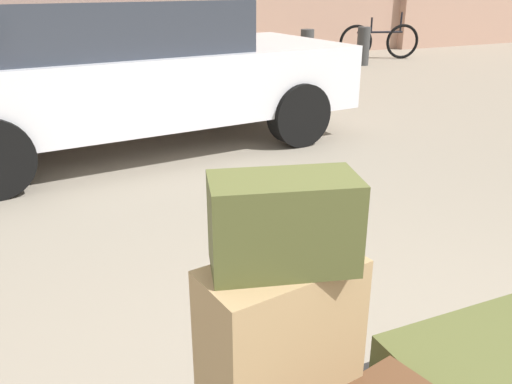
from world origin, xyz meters
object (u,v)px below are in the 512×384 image
(suitcase_tan_front_right, at_px, (280,368))
(parked_car, at_px, (126,70))
(bollard_kerb_near, at_px, (233,54))
(bicycle_leaning, at_px, (379,41))
(bollard_kerb_mid, at_px, (307,50))
(bollard_kerb_far, at_px, (363,46))
(duffel_bag_olive_topmost_pile, at_px, (283,223))
(suitcase_olive_stacked_top, at_px, (499,379))

(suitcase_tan_front_right, relative_size, parked_car, 0.14)
(suitcase_tan_front_right, xyz_separation_m, bollard_kerb_near, (3.20, 7.94, -0.27))
(suitcase_tan_front_right, xyz_separation_m, bicycle_leaning, (6.84, 8.51, -0.27))
(bicycle_leaning, xyz_separation_m, bollard_kerb_mid, (-2.12, -0.58, -0.00))
(bollard_kerb_near, bearing_deg, bollard_kerb_far, 0.00)
(bollard_kerb_near, relative_size, bollard_kerb_mid, 1.00)
(duffel_bag_olive_topmost_pile, bearing_deg, bollard_kerb_far, 69.05)
(suitcase_tan_front_right, relative_size, suitcase_olive_stacked_top, 0.95)
(parked_car, xyz_separation_m, bollard_kerb_far, (5.45, 3.60, -0.39))
(duffel_bag_olive_topmost_pile, xyz_separation_m, bollard_kerb_far, (6.01, 7.94, -0.69))
(parked_car, bearing_deg, bicycle_leaning, 33.63)
(suitcase_tan_front_right, height_order, bollard_kerb_near, suitcase_tan_front_right)
(suitcase_olive_stacked_top, xyz_separation_m, bicycle_leaning, (6.14, 8.63, -0.07))
(duffel_bag_olive_topmost_pile, bearing_deg, suitcase_tan_front_right, 0.00)
(suitcase_olive_stacked_top, distance_m, duffel_bag_olive_topmost_pile, 0.94)
(parked_car, bearing_deg, duffel_bag_olive_topmost_pile, -97.32)
(bicycle_leaning, bearing_deg, suitcase_olive_stacked_top, -125.43)
(bollard_kerb_near, bearing_deg, bicycle_leaning, 9.01)
(suitcase_olive_stacked_top, height_order, bollard_kerb_near, bollard_kerb_near)
(parked_car, height_order, bollard_kerb_far, parked_car)
(suitcase_tan_front_right, xyz_separation_m, duffel_bag_olive_topmost_pile, (0.00, 0.00, 0.41))
(bollard_kerb_mid, distance_m, bollard_kerb_far, 1.29)
(suitcase_olive_stacked_top, relative_size, bollard_kerb_near, 0.87)
(bollard_kerb_near, bearing_deg, parked_car, -126.28)
(suitcase_tan_front_right, distance_m, duffel_bag_olive_topmost_pile, 0.41)
(suitcase_tan_front_right, relative_size, bollard_kerb_far, 0.82)
(bollard_kerb_near, bearing_deg, duffel_bag_olive_topmost_pile, -111.97)
(bicycle_leaning, bearing_deg, suitcase_tan_front_right, -128.79)
(duffel_bag_olive_topmost_pile, distance_m, bollard_kerb_mid, 9.26)
(suitcase_olive_stacked_top, height_order, duffel_bag_olive_topmost_pile, duffel_bag_olive_topmost_pile)
(bollard_kerb_near, height_order, bollard_kerb_far, same)
(duffel_bag_olive_topmost_pile, height_order, parked_car, parked_car)
(suitcase_olive_stacked_top, height_order, bicycle_leaning, bicycle_leaning)
(suitcase_olive_stacked_top, relative_size, parked_car, 0.14)
(bicycle_leaning, bearing_deg, bollard_kerb_mid, -164.79)
(bicycle_leaning, height_order, bollard_kerb_far, bicycle_leaning)
(duffel_bag_olive_topmost_pile, bearing_deg, bollard_kerb_mid, 75.44)
(suitcase_tan_front_right, height_order, bollard_kerb_far, suitcase_tan_front_right)
(duffel_bag_olive_topmost_pile, bearing_deg, bollard_kerb_near, 84.21)
(suitcase_olive_stacked_top, relative_size, bollard_kerb_mid, 0.87)
(suitcase_olive_stacked_top, bearing_deg, bollard_kerb_far, 58.01)
(bollard_kerb_far, bearing_deg, bollard_kerb_mid, 180.00)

